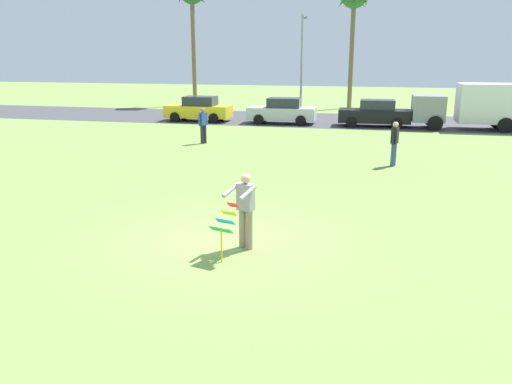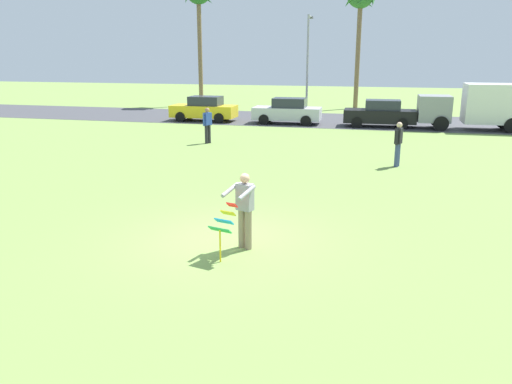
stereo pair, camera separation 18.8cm
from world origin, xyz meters
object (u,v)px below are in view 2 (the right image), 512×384
Objects in this scene: parked_car_silver at (288,111)px; palm_tree_right_near at (361,1)px; parked_car_black at (380,114)px; person_walker_near at (208,124)px; person_walker_far at (398,143)px; streetlight_pole at (308,57)px; kite_held at (224,223)px; parked_truck_grey_van at (487,105)px; parked_car_yellow at (204,109)px; person_kite_flyer at (244,208)px.

palm_tree_right_near reaches higher than parked_car_silver.
person_walker_near is at bearing -134.85° from parked_car_black.
streetlight_pole is at bearing 108.94° from person_walker_far.
palm_tree_right_near reaches higher than parked_car_black.
person_walker_far reaches higher than kite_held.
palm_tree_right_near reaches higher than parked_truck_grey_van.
parked_car_yellow and parked_car_black have the same top height.
person_kite_flyer is 0.25× the size of streetlight_pole.
person_walker_far is at bearing 70.73° from person_kite_flyer.
person_walker_far is at bearing 70.75° from kite_held.
streetlight_pole is (0.11, 7.21, 3.22)m from parked_car_silver.
parked_truck_grey_van is 16.14m from person_walker_near.
person_kite_flyer is 32.70m from palm_tree_right_near.
streetlight_pole is at bearing 80.62° from person_walker_near.
kite_held is 0.69× the size of person_walker_near.
kite_held is 22.11m from parked_car_silver.
parked_car_silver is 5.65m from parked_car_black.
parked_car_black is at bearing 0.00° from parked_car_yellow.
parked_truck_grey_van is at bearing -0.01° from parked_car_silver.
palm_tree_right_near is 5.60× the size of person_walker_near.
parked_car_yellow reaches higher than kite_held.
parked_car_yellow is 0.60× the size of streetlight_pole.
parked_car_black is 2.45× the size of person_walker_near.
streetlight_pole is (5.62, 7.21, 3.22)m from parked_car_yellow.
streetlight_pole is (-11.42, 7.21, 2.59)m from parked_truck_grey_van.
person_kite_flyer is at bearing -84.09° from streetlight_pole.
streetlight_pole reaches higher than person_walker_near.
person_walker_near reaches higher than kite_held.
parked_car_black is at bearing 83.03° from person_kite_flyer.
parked_car_silver is 0.63× the size of parked_truck_grey_van.
parked_car_silver is (5.51, 0.00, 0.00)m from parked_car_yellow.
parked_car_yellow is at bearing 136.52° from person_walker_far.
palm_tree_right_near is at bearing 72.40° from person_walker_near.
parked_car_silver is 2.45× the size of person_walker_far.
parked_car_yellow is at bearing 110.85° from person_walker_near.
palm_tree_right_near is (-2.11, 10.67, 7.41)m from parked_car_black.
person_kite_flyer is at bearing -90.87° from palm_tree_right_near.
streetlight_pole is (-2.94, 28.42, 3.05)m from person_kite_flyer.
parked_car_black is (2.84, 21.93, -0.03)m from kite_held.
parked_car_silver is at bearing 179.99° from parked_truck_grey_van.
person_walker_near is at bearing -99.38° from streetlight_pole.
parked_car_black is at bearing 82.62° from kite_held.
person_walker_near and person_walker_far have the same top height.
kite_held is 23.61m from parked_truck_grey_van.
parked_car_black is (11.15, 0.00, 0.00)m from parked_car_yellow.
person_kite_flyer is 0.41× the size of parked_car_yellow.
parked_car_black is 0.63× the size of parked_truck_grey_van.
parked_car_black is 5.92m from parked_truck_grey_van.
parked_car_silver and parked_car_black have the same top height.
parked_car_yellow is (-8.31, 21.93, -0.03)m from kite_held.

